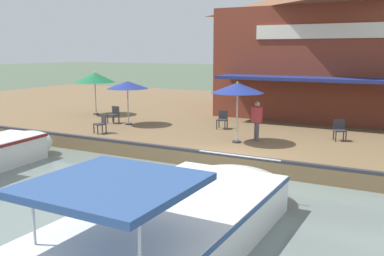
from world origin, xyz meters
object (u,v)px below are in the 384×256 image
Objects in this scene: cafe_chair_under_first_umbrella at (101,123)px; cafe_chair_back_row_seat at (340,129)px; person_mid_patio at (257,117)px; patio_umbrella_back_row at (237,88)px; motorboat_distant_upstream at (184,216)px; patio_umbrella_mid_patio_right at (127,85)px; patio_umbrella_mid_patio_left at (95,77)px; cafe_chair_mid_patio at (114,114)px; cafe_chair_far_corner_seat at (222,119)px; waterfront_restaurant at (347,45)px.

cafe_chair_under_first_umbrella and cafe_chair_back_row_seat have the same top height.
cafe_chair_under_first_umbrella is 0.53× the size of person_mid_patio.
motorboat_distant_upstream is (7.79, 1.94, -2.17)m from patio_umbrella_back_row.
patio_umbrella_mid_patio_left is at bearing -117.19° from patio_umbrella_mid_patio_right.
motorboat_distant_upstream is at bearing 13.95° from patio_umbrella_back_row.
cafe_chair_under_first_umbrella is 6.88m from person_mid_patio.
patio_umbrella_mid_patio_right is at bearing -102.54° from patio_umbrella_back_row.
person_mid_patio is (0.73, 7.86, 0.53)m from cafe_chair_mid_patio.
motorboat_distant_upstream is at bearing 42.07° from patio_umbrella_mid_patio_right.
patio_umbrella_mid_patio_left is at bearing -124.10° from cafe_chair_mid_patio.
motorboat_distant_upstream reaches higher than cafe_chair_far_corner_seat.
patio_umbrella_back_row is at bearing 71.78° from patio_umbrella_mid_patio_left.
cafe_chair_back_row_seat is at bearing 8.05° from waterfront_restaurant.
patio_umbrella_back_row is (1.42, 6.38, 0.22)m from patio_umbrella_mid_patio_right.
cafe_chair_far_corner_seat is at bearing -26.53° from waterfront_restaurant.
patio_umbrella_back_row is at bearing -12.25° from waterfront_restaurant.
patio_umbrella_mid_patio_right is 2.59× the size of cafe_chair_under_first_umbrella.
waterfront_restaurant reaches higher than patio_umbrella_mid_patio_left.
patio_umbrella_mid_patio_right is (9.46, -8.74, -1.97)m from waterfront_restaurant.
motorboat_distant_upstream is (9.21, 8.32, -1.95)m from patio_umbrella_mid_patio_right.
waterfront_restaurant is 9.89m from cafe_chair_far_corner_seat.
cafe_chair_mid_patio is at bearing -89.84° from patio_umbrella_mid_patio_right.
patio_umbrella_back_row reaches higher than cafe_chair_mid_patio.
patio_umbrella_mid_patio_right is 2.59× the size of cafe_chair_mid_patio.
cafe_chair_back_row_seat is (-0.93, 9.95, -1.49)m from patio_umbrella_mid_patio_right.
patio_umbrella_mid_patio_left reaches higher than patio_umbrella_back_row.
patio_umbrella_back_row is 6.38m from cafe_chair_under_first_umbrella.
patio_umbrella_back_row is 0.29× the size of motorboat_distant_upstream.
cafe_chair_far_corner_seat is (8.29, -4.14, -3.46)m from waterfront_restaurant.
cafe_chair_mid_patio is at bearing -153.63° from cafe_chair_under_first_umbrella.
person_mid_patio reaches higher than cafe_chair_under_first_umbrella.
cafe_chair_back_row_seat is 1.00× the size of cafe_chair_far_corner_seat.
waterfront_restaurant reaches higher than patio_umbrella_mid_patio_right.
patio_umbrella_mid_patio_right is 10.11m from cafe_chair_back_row_seat.
person_mid_patio reaches higher than cafe_chair_mid_patio.
patio_umbrella_mid_patio_left is 2.89× the size of cafe_chair_under_first_umbrella.
motorboat_distant_upstream is at bearing 44.97° from cafe_chair_mid_patio.
motorboat_distant_upstream reaches higher than cafe_chair_under_first_umbrella.
patio_umbrella_back_row is 2.87× the size of cafe_chair_far_corner_seat.
person_mid_patio is (2.62, 10.66, -1.13)m from patio_umbrella_mid_patio_left.
cafe_chair_under_first_umbrella is at bearing -70.70° from cafe_chair_back_row_seat.
cafe_chair_far_corner_seat is at bearing -92.62° from cafe_chair_back_row_seat.
cafe_chair_far_corner_seat is at bearing 130.20° from cafe_chair_under_first_umbrella.
cafe_chair_back_row_seat is (0.97, 13.64, -1.66)m from patio_umbrella_mid_patio_left.
cafe_chair_back_row_seat is at bearing 109.30° from cafe_chair_under_first_umbrella.
motorboat_distant_upstream is (6.77, 7.99, -0.45)m from cafe_chair_under_first_umbrella.
patio_umbrella_mid_patio_right is (1.89, 3.69, -0.16)m from patio_umbrella_mid_patio_left.
person_mid_patio is at bearing 76.17° from patio_umbrella_mid_patio_left.
person_mid_patio is at bearing -60.94° from cafe_chair_back_row_seat.
waterfront_restaurant is 5.33× the size of patio_umbrella_mid_patio_left.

